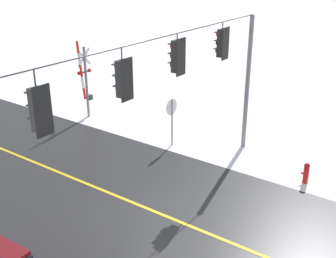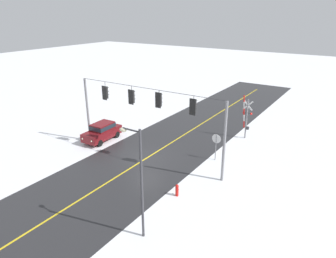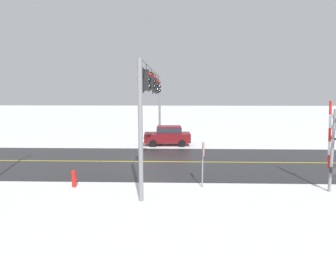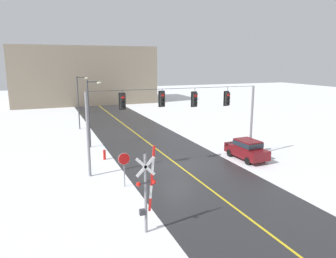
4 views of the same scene
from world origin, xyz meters
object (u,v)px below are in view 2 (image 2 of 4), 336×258
parked_car_maroon (102,131)px  streetlamp_near (138,174)px  stop_sign (216,141)px  railroad_crossing (247,117)px  fire_hydrant (177,190)px

parked_car_maroon → streetlamp_near: streetlamp_near is taller
stop_sign → parked_car_maroon: size_ratio=0.55×
railroad_crossing → fire_hydrant: bearing=88.8°
parked_car_maroon → fire_hydrant: size_ratio=4.84×
stop_sign → fire_hydrant: 6.66m
streetlamp_near → fire_hydrant: bearing=-85.9°
parked_car_maroon → streetlamp_near: size_ratio=0.66×
railroad_crossing → stop_sign: bearing=86.3°
stop_sign → fire_hydrant: bearing=91.2°
parked_car_maroon → fire_hydrant: (-11.35, 4.44, -0.49)m
stop_sign → streetlamp_near: size_ratio=0.36×
parked_car_maroon → railroad_crossing: bearing=-144.7°
parked_car_maroon → fire_hydrant: parked_car_maroon is taller
fire_hydrant → stop_sign: bearing=-88.8°
stop_sign → railroad_crossing: bearing=-93.7°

